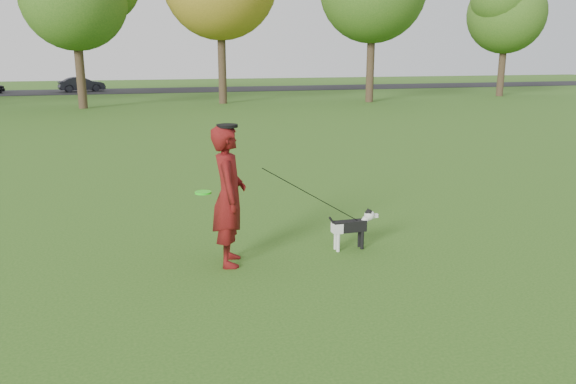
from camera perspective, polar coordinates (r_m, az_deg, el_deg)
name	(u,v)px	position (r m, az deg, el deg)	size (l,w,h in m)	color
ground	(259,257)	(8.50, -2.99, -6.65)	(120.00, 120.00, 0.00)	#285116
road	(146,91)	(47.89, -14.18, 9.96)	(120.00, 7.00, 0.02)	black
man	(229,196)	(8.01, -6.02, -0.41)	(0.74, 0.49, 2.03)	#540D0C
dog	(353,225)	(8.79, 6.63, -3.34)	(0.84, 0.17, 0.64)	black
car_mid	(82,84)	(47.92, -20.23, 10.23)	(1.20, 3.45, 1.14)	black
man_held_items	(312,195)	(8.34, 2.44, -0.34)	(2.56, 0.35, 1.61)	#25E41C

